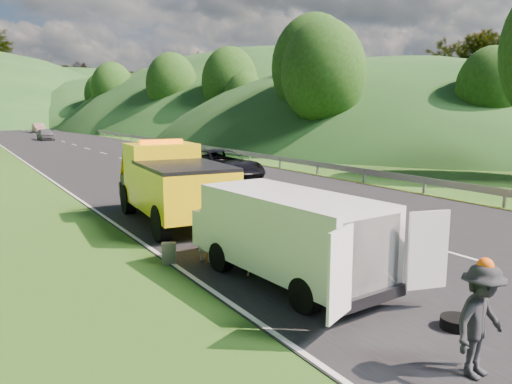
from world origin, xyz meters
TOP-DOWN VIEW (x-y plane):
  - ground at (0.00, 0.00)m, footprint 320.00×320.00m
  - road_surface at (3.00, 40.00)m, footprint 14.00×200.00m
  - guardrail at (10.30, 52.50)m, footprint 0.06×140.00m
  - tree_line_right at (23.00, 60.00)m, footprint 14.00×140.00m
  - hills_backdrop at (6.50, 134.70)m, footprint 201.00×288.60m
  - tow_truck at (-2.06, 5.51)m, footprint 2.99×6.77m
  - white_van at (-2.17, -1.52)m, footprint 3.20×6.00m
  - woman at (-3.07, 0.82)m, footprint 0.62×0.66m
  - child at (-2.57, -0.85)m, footprint 0.53×0.45m
  - worker at (-2.11, -6.41)m, footprint 1.19×0.78m
  - suitcase at (-3.97, 1.11)m, footprint 0.40×0.32m
  - spare_tire at (-0.96, -5.20)m, footprint 0.59×0.59m
  - passing_suv at (4.03, 13.69)m, footprint 3.20×6.20m
  - dist_car_a at (1.74, 56.22)m, footprint 1.71×4.26m
  - dist_car_b at (4.06, 77.73)m, footprint 1.59×4.56m

SIDE VIEW (x-z plane):
  - ground at x=0.00m, z-range 0.00..0.00m
  - guardrail at x=10.30m, z-range -0.76..0.76m
  - tree_line_right at x=23.00m, z-range -7.00..7.00m
  - hills_backdrop at x=6.50m, z-range -22.00..22.00m
  - woman at x=-3.07m, z-range -0.73..0.73m
  - child at x=-2.57m, z-range -0.47..0.47m
  - worker at x=-2.11m, z-range -0.87..0.87m
  - spare_tire at x=-0.96m, z-range -0.10..0.10m
  - passing_suv at x=4.03m, z-range -0.84..0.84m
  - dist_car_a at x=1.74m, z-range -0.73..0.73m
  - dist_car_b at x=4.06m, z-range -0.75..0.75m
  - road_surface at x=3.00m, z-range 0.00..0.02m
  - suitcase at x=-3.97m, z-range 0.00..0.57m
  - white_van at x=-2.17m, z-range 0.14..2.22m
  - tow_truck at x=-2.06m, z-range -0.03..2.80m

